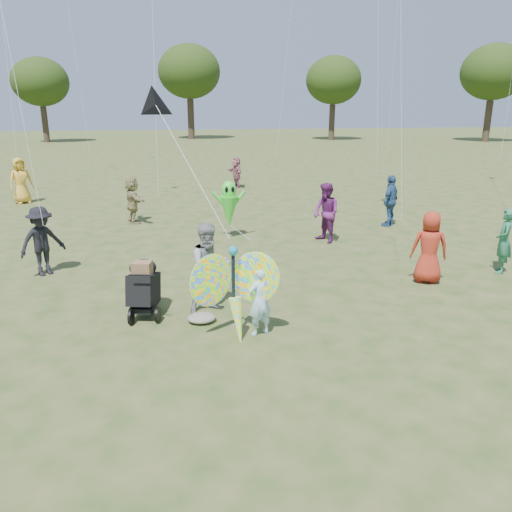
% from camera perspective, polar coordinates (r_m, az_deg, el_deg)
% --- Properties ---
extents(ground, '(160.00, 160.00, 0.00)m').
position_cam_1_polar(ground, '(8.53, 3.25, -9.91)').
color(ground, '#51592B').
rests_on(ground, ground).
extents(child_girl, '(0.53, 0.44, 1.24)m').
position_cam_1_polar(child_girl, '(8.58, 0.43, -5.18)').
color(child_girl, '#B4E7FF').
rests_on(child_girl, ground).
extents(adult_man, '(1.03, 0.92, 1.75)m').
position_cam_1_polar(adult_man, '(9.52, -5.31, -1.38)').
color(adult_man, gray).
rests_on(adult_man, ground).
extents(grey_bag, '(0.53, 0.43, 0.17)m').
position_cam_1_polar(grey_bag, '(9.31, -6.24, -7.04)').
color(grey_bag, gray).
rests_on(grey_bag, ground).
extents(crowd_a, '(0.92, 0.76, 1.62)m').
position_cam_1_polar(crowd_a, '(11.74, 19.20, 0.95)').
color(crowd_a, '#AA2C1B').
rests_on(crowd_a, ground).
extents(crowd_b, '(1.21, 1.10, 1.63)m').
position_cam_1_polar(crowd_b, '(12.61, -23.27, 1.56)').
color(crowd_b, black).
rests_on(crowd_b, ground).
extents(crowd_c, '(1.00, 0.98, 1.69)m').
position_cam_1_polar(crowd_c, '(17.05, 15.11, 6.12)').
color(crowd_c, '#305585').
rests_on(crowd_c, ground).
extents(crowd_d, '(0.88, 1.53, 1.57)m').
position_cam_1_polar(crowd_d, '(17.45, -13.92, 6.24)').
color(crowd_d, '#998C5E').
rests_on(crowd_d, ground).
extents(crowd_e, '(0.89, 1.01, 1.73)m').
position_cam_1_polar(crowd_e, '(14.57, 8.01, 4.89)').
color(crowd_e, '#672264').
rests_on(crowd_e, ground).
extents(crowd_f, '(0.61, 0.67, 1.54)m').
position_cam_1_polar(crowd_f, '(13.15, 26.48, 1.54)').
color(crowd_f, '#2A704D').
rests_on(crowd_f, ground).
extents(crowd_g, '(1.08, 0.98, 1.85)m').
position_cam_1_polar(crowd_g, '(22.57, -25.30, 7.80)').
color(crowd_g, gold).
rests_on(crowd_g, ground).
extents(crowd_j, '(0.81, 1.42, 1.46)m').
position_cam_1_polar(crowd_j, '(24.65, -2.26, 9.54)').
color(crowd_j, '#9F5B6C').
rests_on(crowd_j, ground).
extents(jogging_stroller, '(0.65, 1.11, 1.09)m').
position_cam_1_polar(jogging_stroller, '(9.60, -12.73, -3.21)').
color(jogging_stroller, black).
rests_on(jogging_stroller, ground).
extents(butterfly_kite, '(1.74, 0.75, 1.83)m').
position_cam_1_polar(butterfly_kite, '(8.40, -2.42, -4.12)').
color(butterfly_kite, red).
rests_on(butterfly_kite, ground).
extents(delta_kite_rig, '(1.70, 2.36, 2.86)m').
position_cam_1_polar(delta_kite_rig, '(11.13, -11.33, 16.47)').
color(delta_kite_rig, black).
rests_on(delta_kite_rig, ground).
extents(alien_kite, '(1.12, 0.69, 1.74)m').
position_cam_1_polar(alien_kite, '(14.88, -3.09, 5.68)').
color(alien_kite, '#3EE335').
rests_on(alien_kite, ground).
extents(tree_line, '(91.78, 33.60, 10.79)m').
position_cam_1_polar(tree_line, '(52.76, -4.99, 20.01)').
color(tree_line, '#3A2D21').
rests_on(tree_line, ground).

